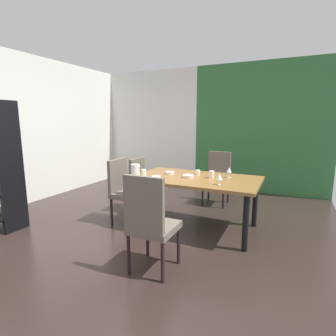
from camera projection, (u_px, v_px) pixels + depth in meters
ground_plane at (133, 235)px, 3.55m from camera, size 5.24×6.09×0.02m
back_panel_interior at (150, 128)px, 6.55m from camera, size 2.45×0.10×2.70m
garden_window_panel at (260, 129)px, 5.44m from camera, size 2.79×0.10×2.70m
left_interior_panel at (2, 131)px, 4.39m from camera, size 0.10×6.09×2.70m
dining_table at (195, 183)px, 3.67m from camera, size 1.73×1.02×0.74m
chair_left_far at (144, 182)px, 4.37m from camera, size 0.45×0.44×0.90m
chair_head_far at (217, 175)px, 4.83m from camera, size 0.44×0.44×0.95m
chair_head_near at (150, 221)px, 2.57m from camera, size 0.44×0.44×1.02m
chair_left_near at (125, 188)px, 3.88m from camera, size 0.45×0.44×0.96m
wine_glass_north at (219, 176)px, 3.22m from camera, size 0.07×0.07×0.15m
wine_glass_west at (229, 170)px, 3.63m from camera, size 0.07×0.07×0.15m
serving_bowl_center at (188, 176)px, 3.65m from camera, size 0.16×0.16×0.04m
serving_bowl_left at (170, 173)px, 3.89m from camera, size 0.13×0.13×0.04m
serving_bowl_east at (156, 178)px, 3.53m from camera, size 0.12×0.12×0.05m
cup_rear at (198, 172)px, 3.84m from camera, size 0.07×0.07×0.07m
cup_south at (144, 172)px, 3.78m from camera, size 0.07×0.07×0.09m
cup_corner at (212, 174)px, 3.63m from camera, size 0.07×0.07×0.10m
pitcher_right at (135, 171)px, 3.66m from camera, size 0.14×0.12×0.19m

